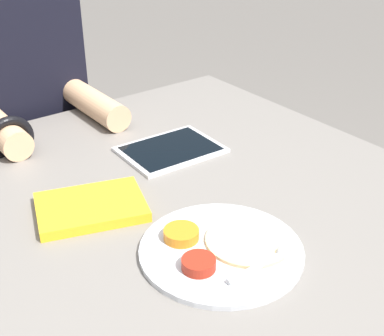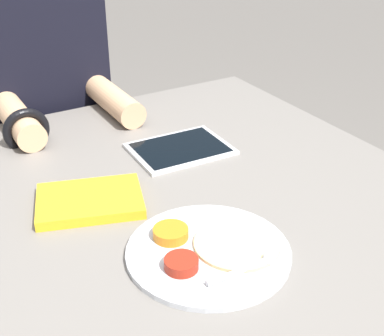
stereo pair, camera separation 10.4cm
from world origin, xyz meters
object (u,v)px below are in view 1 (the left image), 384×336
object	(u,v)px
thali_tray	(222,249)
person_diner	(29,159)
tablet_device	(171,150)
red_notebook	(91,208)

from	to	relation	value
thali_tray	person_diner	xyz separation A→B (m)	(-0.02, 0.86, -0.18)
thali_tray	person_diner	size ratio (longest dim) A/B	0.22
tablet_device	person_diner	bearing A→B (deg)	108.64
red_notebook	person_diner	xyz separation A→B (m)	(0.10, 0.61, -0.18)
thali_tray	tablet_device	xyz separation A→B (m)	(0.15, 0.36, -0.00)
thali_tray	tablet_device	size ratio (longest dim) A/B	1.23
red_notebook	person_diner	bearing A→B (deg)	80.96
red_notebook	person_diner	world-z (taller)	person_diner
red_notebook	person_diner	distance (m)	0.65
red_notebook	tablet_device	xyz separation A→B (m)	(0.26, 0.11, -0.00)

